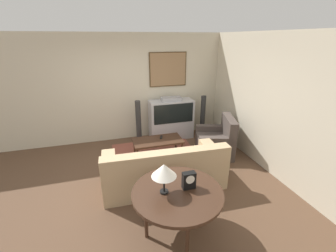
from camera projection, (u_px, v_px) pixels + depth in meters
The scene contains 14 objects.
ground_plane at pixel (140, 181), 4.32m from camera, with size 12.00×12.00×0.00m, color brown.
wall_back at pixel (124, 89), 5.72m from camera, with size 12.00×0.10×2.70m.
wall_right at pixel (266, 103), 4.51m from camera, with size 0.06×12.00×2.70m.
area_rug at pixel (157, 157), 5.16m from camera, with size 1.93×1.89×0.01m.
tv at pixel (171, 119), 6.03m from camera, with size 1.16×0.47×1.14m.
couch at pixel (164, 170), 4.10m from camera, with size 2.21×0.99×0.85m.
armchair at pixel (216, 142), 5.25m from camera, with size 1.02×1.06×0.90m.
coffee_table at pixel (158, 142), 5.01m from camera, with size 1.09×0.56×0.46m.
console_table at pixel (178, 195), 2.93m from camera, with size 1.20×1.20×0.72m.
table_lamp at pixel (164, 171), 2.77m from camera, with size 0.32×0.32×0.42m.
mantel_clock at pixel (189, 180), 2.93m from camera, with size 0.17×0.10×0.23m.
remote at pixel (161, 137), 5.11m from camera, with size 0.10×0.16×0.02m.
speaker_tower_left at pixel (139, 123), 5.74m from camera, with size 0.23×0.23×1.12m.
speaker_tower_right at pixel (203, 117), 6.20m from camera, with size 0.23×0.23×1.12m.
Camera 1 is at (-0.50, -3.63, 2.58)m, focal length 24.00 mm.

